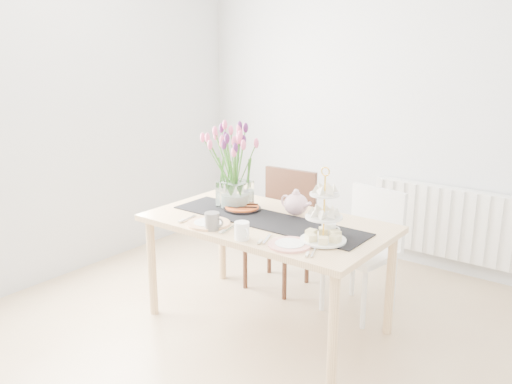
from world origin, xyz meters
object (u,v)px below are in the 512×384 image
Objects in this scene: chair_white at (367,241)px; tulip_vase at (235,154)px; dining_table at (267,231)px; cake_stand at (324,223)px; mug_grey at (212,221)px; tart_tin at (242,209)px; chair_brown at (283,219)px; cream_jug at (329,230)px; teapot at (296,204)px; plate_left at (208,223)px; mug_white at (242,231)px; radiator at (443,221)px; plate_right at (290,245)px.

chair_white is 1.26× the size of tulip_vase.
tulip_vase is at bearing 165.09° from dining_table.
mug_grey is at bearing -161.02° from cake_stand.
tart_tin is 2.38× the size of mug_grey.
dining_table is at bearing -15.07° from tart_tin.
chair_brown reaches higher than cream_jug.
dining_table is 0.41m from mug_grey.
tulip_vase is 8.10× the size of cream_jug.
chair_white is 3.37× the size of teapot.
chair_brown is at bearing 115.74° from dining_table.
mug_grey is (0.10, -0.43, 0.04)m from tart_tin.
teapot is 0.45m from cream_jug.
cake_stand is 1.43× the size of plate_left.
tulip_vase reaches higher than cream_jug.
mug_white is (0.44, -0.47, -0.34)m from tulip_vase.
cake_stand reaches higher than dining_table.
tart_tin is (-0.92, -1.53, 0.32)m from radiator.
chair_brown is 0.65m from teapot.
chair_brown reaches higher than radiator.
dining_table is 14.39× the size of mug_grey.
radiator is 1.01m from chair_white.
cake_stand reaches higher than chair_white.
cream_jug is 0.79m from plate_left.
tulip_vase is at bearing 165.68° from cake_stand.
cream_jug is 0.81× the size of mug_white.
mug_white is at bearing -47.01° from tulip_vase.
teapot reaches higher than radiator.
teapot is 0.94× the size of plate_left.
plate_right is (0.73, -0.39, -0.39)m from tulip_vase.
chair_brown is 3.27× the size of plate_left.
dining_table is at bearing -68.12° from chair_brown.
plate_right is at bearing -50.11° from teapot.
chair_white is 2.21× the size of cake_stand.
cream_jug is 0.73m from mug_grey.
cream_jug is (0.83, -0.11, -0.35)m from tulip_vase.
radiator is 4.26× the size of plate_left.
cake_stand is at bearing 54.38° from plate_right.
teapot is (-0.41, 0.33, -0.03)m from cake_stand.
cake_stand reaches higher than cream_jug.
dining_table is 0.71m from chair_brown.
tart_tin is (-0.27, 0.07, 0.09)m from dining_table.
mug_white is at bearing -99.85° from chair_white.
chair_brown is 8.27× the size of mug_grey.
mug_white is (-0.56, -1.98, 0.35)m from radiator.
plate_right is (0.28, -0.50, -0.08)m from teapot.
chair_brown is 1.16m from plate_right.
dining_table is 6.22× the size of plate_right.
chair_white is 0.95m from plate_right.
plate_right is at bearing -125.62° from cake_stand.
tulip_vase is 0.55m from teapot.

